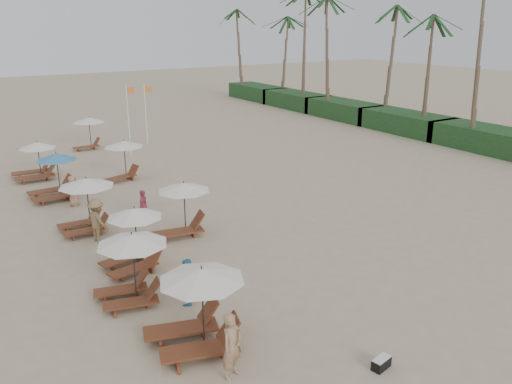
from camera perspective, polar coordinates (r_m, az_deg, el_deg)
ground at (r=20.45m, az=4.14°, el=-7.10°), size 160.00×160.00×0.00m
shrub_hedge at (r=44.93m, az=15.98°, el=7.26°), size 3.20×53.00×1.60m
palm_row at (r=44.78m, az=16.05°, el=18.98°), size 7.00×52.00×12.30m
lounger_station_0 at (r=14.86m, az=-6.72°, el=-12.66°), size 2.84×2.55×2.32m
lounger_station_1 at (r=17.36m, az=-13.65°, el=-7.76°), size 2.48×2.29×2.31m
lounger_station_2 at (r=19.62m, az=-13.43°, el=-5.14°), size 2.41×2.05×2.31m
lounger_station_3 at (r=23.56m, az=-18.16°, el=-1.15°), size 2.51×2.35×2.36m
lounger_station_4 at (r=28.65m, az=-21.16°, el=1.27°), size 2.60×2.04×2.34m
lounger_station_5 at (r=32.71m, az=-22.93°, el=2.93°), size 2.64×2.11×2.11m
inland_station_0 at (r=22.23m, az=-8.13°, el=-1.52°), size 2.84×2.24×2.22m
inland_station_1 at (r=30.77m, az=-14.27°, el=3.90°), size 2.61×2.24×2.22m
inland_station_2 at (r=39.08m, az=-17.77°, el=6.57°), size 2.53×2.24×2.22m
beachgoer_near at (r=13.79m, az=-2.63°, el=-16.31°), size 0.78×0.66×1.81m
beachgoer_mid_a at (r=17.09m, az=-7.51°, el=-9.65°), size 0.95×0.89×1.55m
beachgoer_mid_b at (r=22.48m, az=-16.87°, el=-2.97°), size 1.05×1.34×1.82m
beachgoer_far_a at (r=24.21m, az=-12.11°, el=-1.47°), size 0.79×0.94×1.51m
beachgoer_far_b at (r=27.23m, az=-19.19°, el=0.13°), size 0.81×0.90×1.54m
duffel_bag at (r=14.83m, az=13.42°, el=-17.58°), size 0.60×0.39×0.31m
flag_pole_near at (r=35.97m, az=-13.63°, el=7.87°), size 0.60×0.08×4.76m
flag_pole_far at (r=39.67m, az=-11.83°, el=8.60°), size 0.60×0.08×4.36m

